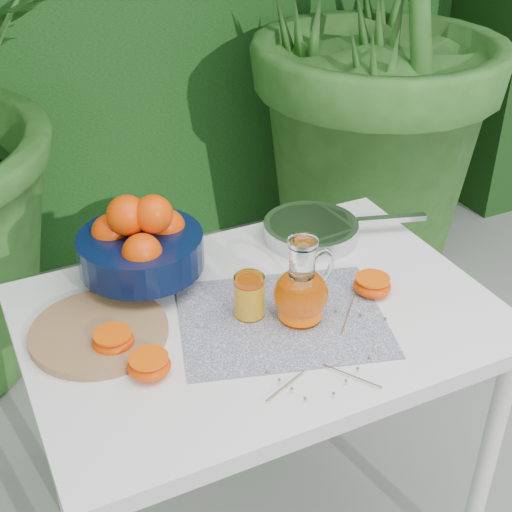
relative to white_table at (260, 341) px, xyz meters
name	(u,v)px	position (x,y,z in m)	size (l,w,h in m)	color
white_table	(260,341)	(0.00, 0.00, 0.00)	(1.00, 0.70, 0.75)	white
placemat	(282,319)	(0.03, -0.05, 0.08)	(0.43, 0.33, 0.00)	#0B1341
cutting_board	(99,332)	(-0.33, 0.07, 0.09)	(0.28, 0.28, 0.02)	#9A6E45
fruit_bowl	(140,243)	(-0.19, 0.22, 0.18)	(0.34, 0.34, 0.22)	black
juice_pitcher	(302,291)	(0.07, -0.06, 0.15)	(0.18, 0.15, 0.19)	white
juice_tumbler	(249,297)	(-0.03, 0.00, 0.13)	(0.08, 0.08, 0.10)	white
saute_pan	(312,229)	(0.25, 0.22, 0.11)	(0.44, 0.30, 0.04)	#B9B8BD
orange_halves	(219,328)	(-0.11, -0.04, 0.10)	(0.68, 0.20, 0.04)	#FF2E02
thyme_sprigs	(331,354)	(0.06, -0.20, 0.09)	(0.34, 0.28, 0.01)	brown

